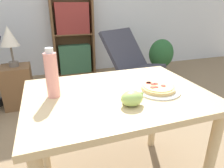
{
  "coord_description": "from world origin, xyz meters",
  "views": [
    {
      "loc": [
        -0.32,
        -1.12,
        1.22
      ],
      "look_at": [
        0.02,
        -0.13,
        0.8
      ],
      "focal_mm": 32.0,
      "sensor_mm": 36.0,
      "label": 1
    }
  ],
  "objects": [
    {
      "name": "table_lamp",
      "position": [
        -0.69,
        1.45,
        0.86
      ],
      "size": [
        0.21,
        0.21,
        0.47
      ],
      "color": "#665B51",
      "rests_on": "side_table"
    },
    {
      "name": "drink_bottle",
      "position": [
        -0.3,
        -0.05,
        0.87
      ],
      "size": [
        0.07,
        0.07,
        0.27
      ],
      "color": "pink",
      "rests_on": "dining_table"
    },
    {
      "name": "side_table",
      "position": [
        -0.69,
        1.45,
        0.26
      ],
      "size": [
        0.34,
        0.34,
        0.52
      ],
      "color": "brown",
      "rests_on": "ground_plane"
    },
    {
      "name": "bookshelf",
      "position": [
        0.19,
        2.48,
        0.67
      ],
      "size": [
        0.72,
        0.24,
        1.45
      ],
      "color": "brown",
      "rests_on": "ground_plane"
    },
    {
      "name": "pizza_on_plate",
      "position": [
        0.29,
        -0.18,
        0.76
      ],
      "size": [
        0.26,
        0.26,
        0.04
      ],
      "color": "white",
      "rests_on": "dining_table"
    },
    {
      "name": "dining_table",
      "position": [
        0.05,
        -0.12,
        0.62
      ],
      "size": [
        1.05,
        0.77,
        0.74
      ],
      "color": "#D1B27F",
      "rests_on": "ground_plane"
    },
    {
      "name": "lounge_chair_far",
      "position": [
        0.86,
        1.38,
        0.29
      ],
      "size": [
        0.91,
        0.99,
        0.88
      ],
      "rotation": [
        0.0,
        0.0,
        0.52
      ],
      "color": "black",
      "rests_on": "ground_plane"
    },
    {
      "name": "potted_plant_floor",
      "position": [
        1.6,
        1.84,
        0.37
      ],
      "size": [
        0.44,
        0.37,
        0.66
      ],
      "color": "#70665B",
      "rests_on": "ground_plane"
    },
    {
      "name": "grape_bunch",
      "position": [
        0.07,
        -0.29,
        0.78
      ],
      "size": [
        0.13,
        0.09,
        0.08
      ],
      "color": "#A8CC66",
      "rests_on": "dining_table"
    }
  ]
}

